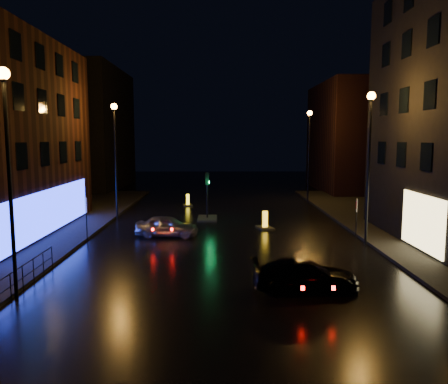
{
  "coord_description": "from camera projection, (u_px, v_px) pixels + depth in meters",
  "views": [
    {
      "loc": [
        -0.29,
        -17.58,
        5.92
      ],
      "look_at": [
        -0.04,
        7.61,
        2.8
      ],
      "focal_mm": 35.0,
      "sensor_mm": 36.0,
      "label": 1
    }
  ],
  "objects": [
    {
      "name": "guard_railing",
      "position": [
        22.0,
        272.0,
        17.01
      ],
      "size": [
        0.05,
        6.04,
        1.0
      ],
      "color": "black",
      "rests_on": "ground"
    },
    {
      "name": "bollard_near",
      "position": [
        265.0,
        225.0,
        28.67
      ],
      "size": [
        1.22,
        1.53,
        1.17
      ],
      "rotation": [
        0.0,
        0.0,
        0.28
      ],
      "color": "black",
      "rests_on": "ground"
    },
    {
      "name": "street_lamp_rfar",
      "position": [
        309.0,
        142.0,
        39.4
      ],
      "size": [
        0.44,
        0.44,
        8.37
      ],
      "color": "black",
      "rests_on": "ground"
    },
    {
      "name": "silver_hatchback",
      "position": [
        167.0,
        226.0,
        26.34
      ],
      "size": [
        3.85,
        1.79,
        1.28
      ],
      "primitive_type": "imported",
      "rotation": [
        0.0,
        0.0,
        1.49
      ],
      "color": "#B5B6BD",
      "rests_on": "ground"
    },
    {
      "name": "ground",
      "position": [
        227.0,
        281.0,
        18.18
      ],
      "size": [
        120.0,
        120.0,
        0.0
      ],
      "primitive_type": "plane",
      "color": "black",
      "rests_on": "ground"
    },
    {
      "name": "road_sign_left",
      "position": [
        86.0,
        209.0,
        24.81
      ],
      "size": [
        0.3,
        0.59,
        2.58
      ],
      "rotation": [
        0.0,
        0.0,
        0.41
      ],
      "color": "black",
      "rests_on": "ground"
    },
    {
      "name": "street_lamp_lnear",
      "position": [
        8.0,
        148.0,
        15.43
      ],
      "size": [
        0.44,
        0.44,
        8.37
      ],
      "color": "black",
      "rests_on": "ground"
    },
    {
      "name": "street_lamp_rnear",
      "position": [
        369.0,
        145.0,
        23.52
      ],
      "size": [
        0.44,
        0.44,
        8.37
      ],
      "color": "black",
      "rests_on": "ground"
    },
    {
      "name": "building_far_right",
      "position": [
        355.0,
        137.0,
        49.34
      ],
      "size": [
        8.0,
        14.0,
        12.0
      ],
      "primitive_type": "cube",
      "color": "black",
      "rests_on": "ground"
    },
    {
      "name": "dark_sedan",
      "position": [
        305.0,
        275.0,
        17.04
      ],
      "size": [
        4.19,
        1.8,
        1.2
      ],
      "primitive_type": "imported",
      "rotation": [
        0.0,
        0.0,
        1.6
      ],
      "color": "black",
      "rests_on": "ground"
    },
    {
      "name": "road_sign_right",
      "position": [
        357.0,
        208.0,
        26.05
      ],
      "size": [
        0.19,
        0.56,
        2.32
      ],
      "rotation": [
        0.0,
        0.0,
        2.9
      ],
      "color": "black",
      "rests_on": "ground"
    },
    {
      "name": "bollard_far",
      "position": [
        188.0,
        203.0,
        38.39
      ],
      "size": [
        0.95,
        1.28,
        1.03
      ],
      "rotation": [
        0.0,
        0.0,
        0.15
      ],
      "color": "black",
      "rests_on": "ground"
    },
    {
      "name": "street_lamp_lfar",
      "position": [
        115.0,
        143.0,
        31.31
      ],
      "size": [
        0.44,
        0.44,
        8.37
      ],
      "color": "black",
      "rests_on": "ground"
    },
    {
      "name": "building_far_left",
      "position": [
        88.0,
        129.0,
        51.88
      ],
      "size": [
        8.0,
        16.0,
        14.0
      ],
      "primitive_type": "cube",
      "color": "black",
      "rests_on": "ground"
    },
    {
      "name": "traffic_signal",
      "position": [
        207.0,
        212.0,
        31.99
      ],
      "size": [
        1.4,
        2.4,
        3.45
      ],
      "color": "black",
      "rests_on": "ground"
    }
  ]
}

